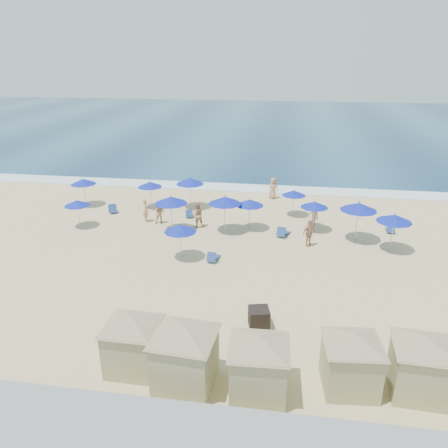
{
  "coord_description": "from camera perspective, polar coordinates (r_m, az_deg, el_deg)",
  "views": [
    {
      "loc": [
        2.8,
        -22.5,
        11.45
      ],
      "look_at": [
        -1.12,
        3.0,
        1.36
      ],
      "focal_mm": 35.0,
      "sensor_mm": 36.0,
      "label": 1
    }
  ],
  "objects": [
    {
      "name": "beachgoer_4",
      "position": [
        37.04,
        6.45,
        4.67
      ],
      "size": [
        1.04,
        0.93,
        1.79
      ],
      "primitive_type": "imported",
      "rotation": [
        0.0,
        0.0,
        0.53
      ],
      "color": "tan",
      "rests_on": "ground"
    },
    {
      "name": "umbrella_9",
      "position": [
        32.97,
        9.11,
        4.03
      ],
      "size": [
        1.8,
        1.8,
        2.05
      ],
      "color": "#A5A8AD",
      "rests_on": "ground"
    },
    {
      "name": "beach_chair_1",
      "position": [
        34.72,
        -14.24,
        1.81
      ],
      "size": [
        0.93,
        1.26,
        0.63
      ],
      "color": "navy",
      "rests_on": "ground"
    },
    {
      "name": "beach_chair_0",
      "position": [
        34.9,
        -14.37,
        1.96
      ],
      "size": [
        1.04,
        1.43,
        0.72
      ],
      "color": "navy",
      "rests_on": "ground"
    },
    {
      "name": "umbrella_2",
      "position": [
        34.75,
        -9.64,
        5.12
      ],
      "size": [
        1.93,
        1.93,
        2.2
      ],
      "color": "#A5A8AD",
      "rests_on": "ground"
    },
    {
      "name": "umbrella_4",
      "position": [
        34.28,
        -4.47,
        5.62
      ],
      "size": [
        2.21,
        2.21,
        2.52
      ],
      "color": "#A5A8AD",
      "rests_on": "ground"
    },
    {
      "name": "beachgoer_3",
      "position": [
        31.57,
        11.59,
        1.23
      ],
      "size": [
        1.1,
        1.21,
        1.63
      ],
      "primitive_type": "imported",
      "rotation": [
        0.0,
        0.0,
        5.32
      ],
      "color": "tan",
      "rests_on": "ground"
    },
    {
      "name": "umbrella_3",
      "position": [
        29.68,
        -6.95,
        3.13
      ],
      "size": [
        2.27,
        2.27,
        2.59
      ],
      "color": "#A5A8AD",
      "rests_on": "ground"
    },
    {
      "name": "beach_chair_4",
      "position": [
        29.57,
        7.7,
        -1.08
      ],
      "size": [
        1.0,
        1.46,
        0.74
      ],
      "color": "navy",
      "rests_on": "ground"
    },
    {
      "name": "ground",
      "position": [
        25.4,
        1.47,
        -5.43
      ],
      "size": [
        160.0,
        160.0,
        0.0
      ],
      "primitive_type": "plane",
      "color": "#D1BB84",
      "rests_on": "ground"
    },
    {
      "name": "umbrella_8",
      "position": [
        30.3,
        11.73,
        2.51
      ],
      "size": [
        1.91,
        1.91,
        2.18
      ],
      "color": "#A5A8AD",
      "rests_on": "ground"
    },
    {
      "name": "cabana_0",
      "position": [
        17.42,
        -11.84,
        -14.02
      ],
      "size": [
        4.16,
        4.16,
        2.61
      ],
      "color": "tan",
      "rests_on": "ground"
    },
    {
      "name": "beach_chair_2",
      "position": [
        32.86,
        -4.54,
        1.32
      ],
      "size": [
        0.72,
        1.24,
        0.64
      ],
      "color": "navy",
      "rests_on": "ground"
    },
    {
      "name": "cabana_4",
      "position": [
        17.46,
        24.53,
        -15.55
      ],
      "size": [
        4.21,
        4.21,
        2.65
      ],
      "color": "tan",
      "rests_on": "ground"
    },
    {
      "name": "surf_line",
      "position": [
        39.78,
        4.34,
        4.63
      ],
      "size": [
        160.0,
        2.5,
        0.08
      ],
      "primitive_type": "cube",
      "color": "white",
      "rests_on": "ground"
    },
    {
      "name": "beachgoer_5",
      "position": [
        30.65,
        -3.5,
        1.25
      ],
      "size": [
        1.11,
        1.01,
        1.86
      ],
      "primitive_type": "imported",
      "rotation": [
        0.0,
        0.0,
        3.55
      ],
      "color": "tan",
      "rests_on": "ground"
    },
    {
      "name": "cabana_3",
      "position": [
        16.86,
        16.36,
        -15.9
      ],
      "size": [
        4.11,
        4.11,
        2.59
      ],
      "color": "tan",
      "rests_on": "ground"
    },
    {
      "name": "umbrella_1",
      "position": [
        32.03,
        -18.65,
        2.61
      ],
      "size": [
        1.79,
        1.79,
        2.04
      ],
      "color": "#A5A8AD",
      "rests_on": "ground"
    },
    {
      "name": "umbrella_11",
      "position": [
        28.4,
        21.37,
        0.71
      ],
      "size": [
        2.17,
        2.17,
        2.47
      ],
      "color": "#A5A8AD",
      "rests_on": "ground"
    },
    {
      "name": "beachgoer_2",
      "position": [
        28.09,
        11.06,
        -1.15
      ],
      "size": [
        1.06,
        1.01,
        1.77
      ],
      "primitive_type": "imported",
      "rotation": [
        0.0,
        0.0,
        0.73
      ],
      "color": "tan",
      "rests_on": "ground"
    },
    {
      "name": "umbrella_0",
      "position": [
        36.49,
        -17.91,
        5.3
      ],
      "size": [
        2.02,
        2.02,
        2.3
      ],
      "color": "#A5A8AD",
      "rests_on": "ground"
    },
    {
      "name": "umbrella_7",
      "position": [
        29.95,
        3.37,
        2.82
      ],
      "size": [
        1.97,
        1.97,
        2.24
      ],
      "color": "#A5A8AD",
      "rests_on": "ground"
    },
    {
      "name": "beach_chair_3",
      "position": [
        25.86,
        -1.43,
        -4.35
      ],
      "size": [
        0.69,
        1.28,
        0.67
      ],
      "color": "navy",
      "rests_on": "ground"
    },
    {
      "name": "umbrella_5",
      "position": [
        29.38,
        0.11,
        3.14
      ],
      "size": [
        2.29,
        2.29,
        2.61
      ],
      "color": "#A5A8AD",
      "rests_on": "ground"
    },
    {
      "name": "beachgoer_1",
      "position": [
        31.62,
        -8.37,
        1.44
      ],
      "size": [
        0.94,
        0.85,
        1.6
      ],
      "primitive_type": "imported",
      "rotation": [
        0.0,
        0.0,
        0.37
      ],
      "color": "tan",
      "rests_on": "ground"
    },
    {
      "name": "ocean",
      "position": [
        78.39,
        6.76,
        12.84
      ],
      "size": [
        160.0,
        80.0,
        0.06
      ],
      "primitive_type": "cube",
      "color": "navy",
      "rests_on": "ground"
    },
    {
      "name": "umbrella_10",
      "position": [
        29.17,
        17.19,
        2.18
      ],
      "size": [
        2.37,
        2.37,
        2.7
      ],
      "color": "#A5A8AD",
      "rests_on": "ground"
    },
    {
      "name": "beachgoer_0",
      "position": [
        32.16,
        -10.18,
        1.79
      ],
      "size": [
        0.7,
        0.75,
        1.72
      ],
      "primitive_type": "imported",
      "rotation": [
        0.0,
        0.0,
        2.17
      ],
      "color": "tan",
      "rests_on": "ground"
    },
    {
      "name": "trash_bin",
      "position": [
        20.0,
        4.58,
        -12.1
      ],
      "size": [
        1.07,
        1.07,
        0.89
      ],
      "primitive_type": "cube",
      "rotation": [
        0.0,
        0.0,
        0.23
      ],
      "color": "black",
      "rests_on": "ground"
    },
    {
      "name": "cabana_2",
      "position": [
        16.05,
        4.57,
        -16.91
      ],
      "size": [
        4.24,
        4.24,
        2.66
      ],
      "color": "tan",
      "rests_on": "ground"
    },
    {
      "name": "cabana_1",
      "position": [
        16.36,
        -5.15,
        -15.67
      ],
      "size": [
        4.49,
        4.49,
        2.82
      ],
      "color": "tan",
      "rests_on": "ground"
    },
    {
      "name": "beach_chair_5",
      "position": [
        32.02,
        20.9,
        -0.64
      ],
      "size": [
        0.61,
        1.19,
        0.63
      ],
      "color": "navy",
      "rests_on": "ground"
    },
    {
      "name": "umbrella_6",
      "position": [
        25.64,
        -5.74,
        -0.58
      ],
      "size": [
        1.94,
        1.94,
        2.21
      ],
      "color": "#A5A8AD",
      "rests_on": "ground"
    }
  ]
}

